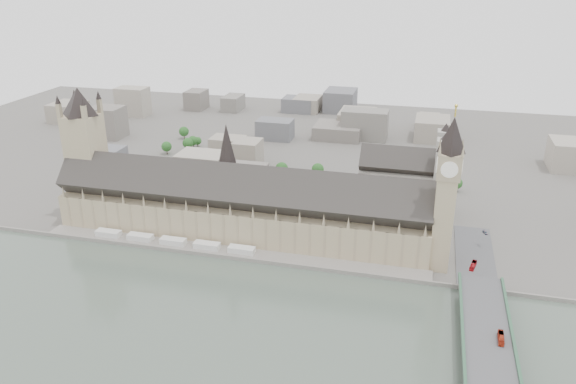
% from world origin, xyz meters
% --- Properties ---
extents(ground, '(900.00, 900.00, 0.00)m').
position_xyz_m(ground, '(0.00, 0.00, 0.00)').
color(ground, '#595651').
rests_on(ground, ground).
extents(embankment_wall, '(600.00, 1.50, 3.00)m').
position_xyz_m(embankment_wall, '(0.00, -15.00, 1.50)').
color(embankment_wall, slate).
rests_on(embankment_wall, ground).
extents(river_terrace, '(270.00, 15.00, 2.00)m').
position_xyz_m(river_terrace, '(0.00, -7.50, 1.00)').
color(river_terrace, slate).
rests_on(river_terrace, ground).
extents(terrace_tents, '(118.00, 7.00, 4.00)m').
position_xyz_m(terrace_tents, '(-40.00, -7.00, 4.00)').
color(terrace_tents, silver).
rests_on(terrace_tents, river_terrace).
extents(palace_of_westminster, '(265.00, 40.73, 55.44)m').
position_xyz_m(palace_of_westminster, '(0.00, 19.70, 22.71)').
color(palace_of_westminster, tan).
rests_on(palace_of_westminster, ground).
extents(elizabeth_tower, '(17.00, 17.00, 107.50)m').
position_xyz_m(elizabeth_tower, '(138.00, 8.00, 58.09)').
color(elizabeth_tower, tan).
rests_on(elizabeth_tower, ground).
extents(victoria_tower, '(30.00, 30.00, 100.00)m').
position_xyz_m(victoria_tower, '(-122.00, 26.00, 55.20)').
color(victoria_tower, tan).
rests_on(victoria_tower, ground).
extents(central_tower, '(13.00, 13.00, 48.00)m').
position_xyz_m(central_tower, '(-10.00, 26.00, 57.92)').
color(central_tower, tan).
rests_on(central_tower, ground).
extents(westminster_bridge, '(25.00, 325.00, 10.25)m').
position_xyz_m(westminster_bridge, '(162.00, -87.50, 5.12)').
color(westminster_bridge, '#474749').
rests_on(westminster_bridge, ground).
extents(westminster_abbey, '(68.00, 36.00, 64.00)m').
position_xyz_m(westminster_abbey, '(110.92, 95.00, 25.08)').
color(westminster_abbey, gray).
rests_on(westminster_abbey, ground).
extents(city_skyline_inland, '(720.00, 360.00, 38.00)m').
position_xyz_m(city_skyline_inland, '(0.00, 245.00, 19.00)').
color(city_skyline_inland, gray).
rests_on(city_skyline_inland, ground).
extents(park_trees, '(110.00, 30.00, 15.00)m').
position_xyz_m(park_trees, '(-10.00, 60.00, 7.50)').
color(park_trees, '#204819').
rests_on(park_trees, ground).
extents(red_bus_north, '(5.20, 11.67, 3.17)m').
position_xyz_m(red_bus_north, '(158.02, -5.01, 11.83)').
color(red_bus_north, red).
rests_on(red_bus_north, westminster_bridge).
extents(red_bus_south, '(3.11, 11.32, 3.12)m').
position_xyz_m(red_bus_south, '(167.95, -75.70, 11.81)').
color(red_bus_south, '#B82F17').
rests_on(red_bus_south, westminster_bridge).
extents(car_approach, '(4.05, 5.72, 1.54)m').
position_xyz_m(car_approach, '(168.29, 45.75, 11.02)').
color(car_approach, gray).
rests_on(car_approach, westminster_bridge).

